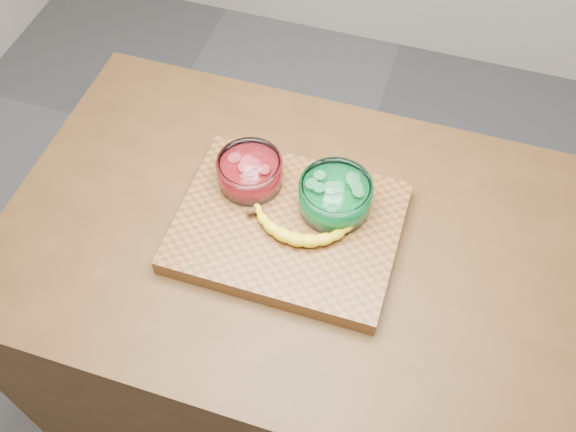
% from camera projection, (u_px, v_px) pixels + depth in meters
% --- Properties ---
extents(ground, '(3.50, 3.50, 0.00)m').
position_uv_depth(ground, '(288.00, 386.00, 2.08)').
color(ground, '#5A5A5F').
rests_on(ground, ground).
extents(counter, '(1.20, 0.80, 0.90)m').
position_uv_depth(counter, '(288.00, 326.00, 1.71)').
color(counter, '#472D15').
rests_on(counter, ground).
extents(cutting_board, '(0.45, 0.35, 0.04)m').
position_uv_depth(cutting_board, '(288.00, 227.00, 1.32)').
color(cutting_board, brown).
rests_on(cutting_board, counter).
extents(bowl_red, '(0.14, 0.14, 0.06)m').
position_uv_depth(bowl_red, '(250.00, 172.00, 1.34)').
color(bowl_red, white).
rests_on(bowl_red, cutting_board).
extents(bowl_green, '(0.15, 0.15, 0.07)m').
position_uv_depth(bowl_green, '(335.00, 196.00, 1.30)').
color(bowl_green, white).
rests_on(bowl_green, cutting_board).
extents(banana, '(0.24, 0.11, 0.03)m').
position_uv_depth(banana, '(299.00, 228.00, 1.28)').
color(banana, gold).
rests_on(banana, cutting_board).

